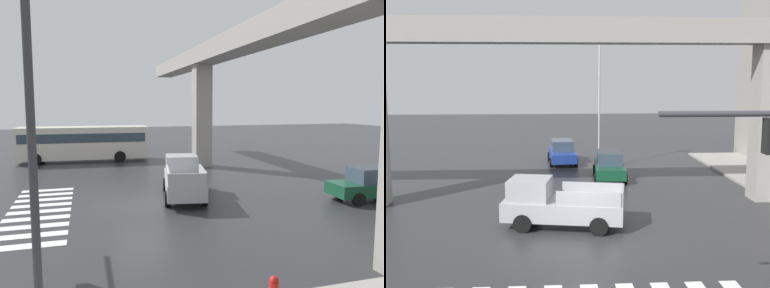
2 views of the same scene
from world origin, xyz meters
The scene contains 6 objects.
ground_plane centered at (0.00, 0.00, 0.00)m, with size 120.00×120.00×0.00m, color #2D2D30.
elevated_overpass centered at (0.00, 6.34, 7.64)m, with size 49.24×1.82×9.16m.
pickup_truck centered at (-0.90, 2.43, 0.99)m, with size 5.36×2.78×2.08m.
sedan_blue centered at (-0.29, 16.95, 0.85)m, with size 2.15×4.39×1.72m.
sedan_dark_green centered at (2.51, 11.63, 0.85)m, with size 2.17×4.40×1.72m.
flagpole centered at (2.25, 14.52, 5.41)m, with size 1.16×0.12×9.28m.
Camera 2 is at (-1.15, -17.24, 6.51)m, focal length 44.45 mm.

